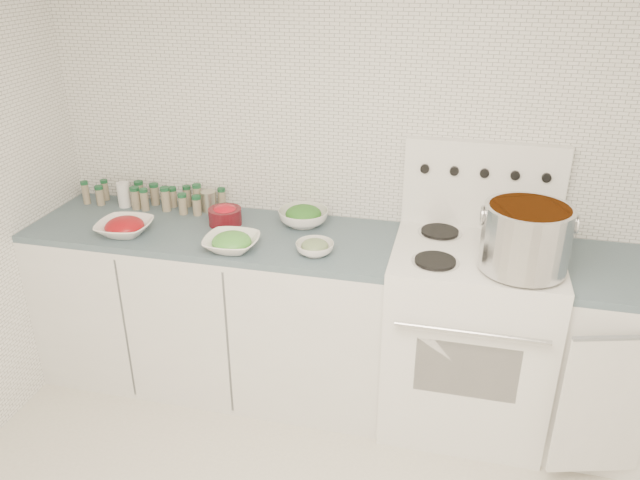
{
  "coord_description": "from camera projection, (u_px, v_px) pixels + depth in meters",
  "views": [
    {
      "loc": [
        0.37,
        -1.47,
        2.18
      ],
      "look_at": [
        -0.25,
        1.14,
        0.92
      ],
      "focal_mm": 35.0,
      "sensor_mm": 36.0,
      "label": 1
    }
  ],
  "objects": [
    {
      "name": "stove",
      "position": [
        468.0,
        330.0,
        3.04
      ],
      "size": [
        0.76,
        0.7,
        1.36
      ],
      "color": "white",
      "rests_on": "ground"
    },
    {
      "name": "bowl_snowpea",
      "position": [
        232.0,
        242.0,
        2.92
      ],
      "size": [
        0.27,
        0.27,
        0.09
      ],
      "color": "white",
      "rests_on": "counter_left"
    },
    {
      "name": "salt_canister",
      "position": [
        124.0,
        195.0,
        3.39
      ],
      "size": [
        0.07,
        0.07,
        0.14
      ],
      "primitive_type": "cylinder",
      "rotation": [
        0.0,
        0.0,
        0.03
      ],
      "color": "white",
      "rests_on": "counter_left"
    },
    {
      "name": "bowl_pepper",
      "position": [
        225.0,
        215.0,
        3.18
      ],
      "size": [
        0.17,
        0.17,
        0.11
      ],
      "color": "#530E15",
      "rests_on": "counter_left"
    },
    {
      "name": "bowl_broccoli",
      "position": [
        303.0,
        216.0,
        3.18
      ],
      "size": [
        0.33,
        0.33,
        0.1
      ],
      "color": "white",
      "rests_on": "counter_left"
    },
    {
      "name": "spice_cluster",
      "position": [
        155.0,
        197.0,
        3.38
      ],
      "size": [
        0.8,
        0.15,
        0.14
      ],
      "color": "gray",
      "rests_on": "counter_left"
    },
    {
      "name": "counter_left",
      "position": [
        218.0,
        306.0,
        3.33
      ],
      "size": [
        1.85,
        0.62,
        0.9
      ],
      "color": "white",
      "rests_on": "ground"
    },
    {
      "name": "tin_can",
      "position": [
        208.0,
        201.0,
        3.34
      ],
      "size": [
        0.09,
        0.09,
        0.11
      ],
      "primitive_type": "cylinder",
      "rotation": [
        0.0,
        0.0,
        -0.12
      ],
      "color": "#B8B49C",
      "rests_on": "counter_left"
    },
    {
      "name": "room_walls",
      "position": [
        312.0,
        210.0,
        1.64
      ],
      "size": [
        3.54,
        3.04,
        2.52
      ],
      "color": "white",
      "rests_on": "ground"
    },
    {
      "name": "bowl_zucchini",
      "position": [
        315.0,
        247.0,
        2.87
      ],
      "size": [
        0.22,
        0.22,
        0.07
      ],
      "color": "white",
      "rests_on": "counter_left"
    },
    {
      "name": "stock_pot",
      "position": [
        526.0,
        236.0,
        2.6
      ],
      "size": [
        0.39,
        0.37,
        0.28
      ],
      "rotation": [
        0.0,
        0.0,
        -0.09
      ],
      "color": "silver",
      "rests_on": "stove"
    },
    {
      "name": "bowl_tomato",
      "position": [
        125.0,
        227.0,
        3.07
      ],
      "size": [
        0.28,
        0.28,
        0.09
      ],
      "color": "white",
      "rests_on": "counter_left"
    }
  ]
}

